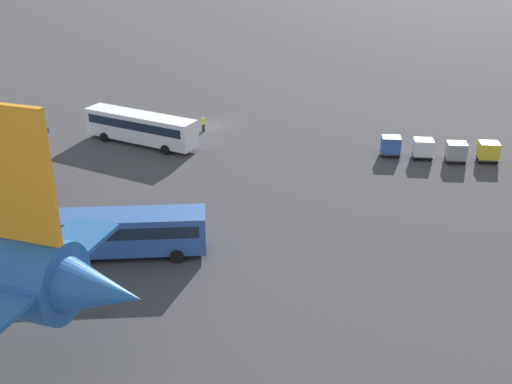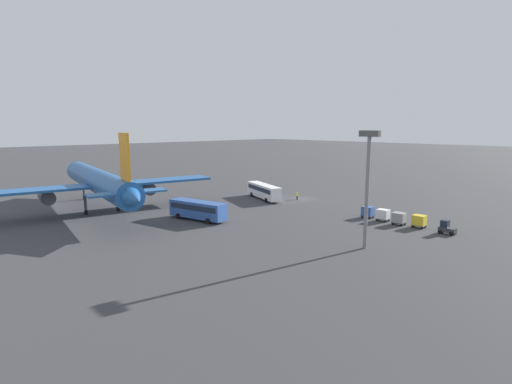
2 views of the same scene
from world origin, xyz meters
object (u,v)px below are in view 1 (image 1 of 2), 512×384
Objects in this scene: shuttle_bus_near at (141,126)px; cargo_cart_grey at (456,151)px; cargo_cart_white at (423,148)px; cargo_cart_blue at (391,145)px; worker_person at (203,124)px; shuttle_bus_far at (129,230)px; cargo_cart_yellow at (488,151)px.

cargo_cart_grey is (-32.52, 0.47, -0.80)m from shuttle_bus_near.
cargo_cart_white is 1.00× the size of cargo_cart_blue.
worker_person is at bearing -119.05° from shuttle_bus_near.
shuttle_bus_near is at bearing 0.06° from cargo_cart_white.
shuttle_bus_far is at bearing 40.34° from cargo_cart_grey.
cargo_cart_yellow is 9.51m from cargo_cart_blue.
shuttle_bus_near reaches higher than worker_person.
worker_person is 0.83× the size of cargo_cart_grey.
cargo_cart_yellow reaches higher than worker_person.
cargo_cart_blue is at bearing 167.35° from worker_person.
cargo_cart_white is (3.17, -0.50, 0.00)m from cargo_cart_grey.
shuttle_bus_near is at bearing 41.24° from worker_person.
cargo_cart_blue is at bearing -7.34° from cargo_cart_grey.
shuttle_bus_near is 6.25× the size of cargo_cart_grey.
cargo_cart_blue is (-26.18, -0.34, -0.80)m from shuttle_bus_near.
cargo_cart_yellow is 1.00× the size of cargo_cart_grey.
shuttle_bus_far reaches higher than cargo_cart_white.
cargo_cart_white is (6.34, 0.07, 0.00)m from cargo_cart_yellow.
shuttle_bus_near reaches higher than cargo_cart_white.
shuttle_bus_far is 30.37m from cargo_cart_blue.
cargo_cart_white is at bearing -147.81° from shuttle_bus_far.
shuttle_bus_near reaches higher than shuttle_bus_far.
worker_person is 0.83× the size of cargo_cart_blue.
cargo_cart_grey is at bearing 172.66° from cargo_cart_blue.
shuttle_bus_near reaches higher than cargo_cart_blue.
cargo_cart_yellow is 1.00× the size of cargo_cart_white.
shuttle_bus_far is 5.51× the size of cargo_cart_yellow.
cargo_cart_grey is 3.21m from cargo_cart_white.
worker_person is at bearing -9.17° from cargo_cart_yellow.
shuttle_bus_near is 35.70m from cargo_cart_yellow.
worker_person is at bearing -11.73° from cargo_cart_white.
shuttle_bus_near is 26.19m from cargo_cart_blue.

